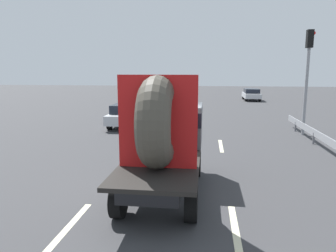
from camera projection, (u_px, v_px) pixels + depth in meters
ground_plane at (157, 186)px, 9.52m from camera, size 120.00×120.00×0.00m
flatbed_truck at (165, 133)px, 9.01m from camera, size 2.02×5.05×3.32m
distant_sedan at (128, 114)px, 19.52m from camera, size 1.81×4.23×1.38m
traffic_light at (308, 67)px, 16.36m from camera, size 0.42×0.36×5.44m
guardrail at (326, 140)px, 13.24m from camera, size 0.10×12.55×0.71m
lane_dash_left_near at (70, 225)px, 7.10m from camera, size 0.16×2.24×0.01m
lane_dash_left_far at (143, 143)px, 14.99m from camera, size 0.16×2.69×0.01m
lane_dash_right_near at (235, 227)px, 7.02m from camera, size 0.16×2.14×0.01m
lane_dash_right_far at (221, 146)px, 14.52m from camera, size 0.16×2.43×0.01m
oncoming_car at (251, 94)px, 36.11m from camera, size 1.73×4.04×1.32m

